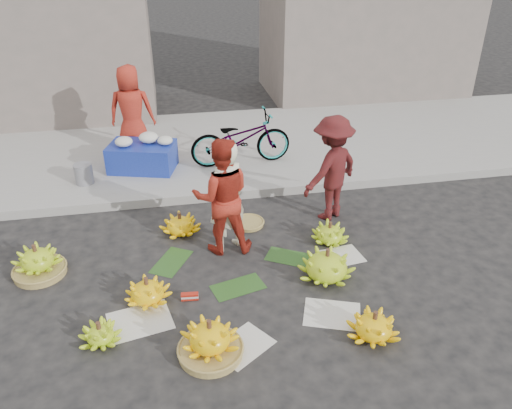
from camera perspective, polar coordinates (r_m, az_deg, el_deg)
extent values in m
plane|color=black|center=(6.50, -1.46, -8.25)|extent=(80.00, 80.00, 0.00)
cube|color=gray|center=(8.31, -3.95, 1.25)|extent=(40.00, 0.25, 0.15)
cube|color=gray|center=(10.21, -5.45, 6.57)|extent=(40.00, 4.00, 0.12)
cube|color=slate|center=(12.87, -26.28, 17.57)|extent=(6.00, 3.00, 4.00)
cylinder|color=#462A1C|center=(6.08, -12.46, -8.66)|extent=(0.05, 0.05, 0.12)
cylinder|color=#462A1C|center=(5.73, -17.55, -13.19)|extent=(0.05, 0.05, 0.12)
cylinder|color=olive|center=(5.48, -5.20, -16.33)|extent=(0.68, 0.68, 0.09)
cylinder|color=#462A1C|center=(5.24, -5.38, -13.57)|extent=(0.05, 0.05, 0.12)
cylinder|color=#462A1C|center=(5.63, 13.47, -12.34)|extent=(0.05, 0.05, 0.12)
cylinder|color=#462A1C|center=(6.32, 8.19, -5.54)|extent=(0.05, 0.05, 0.12)
cylinder|color=#462A1C|center=(7.10, 8.47, -2.43)|extent=(0.05, 0.05, 0.12)
cylinder|color=olive|center=(7.10, -23.44, -7.01)|extent=(0.65, 0.65, 0.09)
cylinder|color=#462A1C|center=(6.91, -23.99, -4.68)|extent=(0.05, 0.05, 0.12)
cylinder|color=#462A1C|center=(7.30, -8.75, -1.38)|extent=(0.05, 0.05, 0.12)
cylinder|color=olive|center=(7.56, -0.87, -2.15)|extent=(0.60, 0.60, 0.05)
cube|color=#B02012|center=(6.17, -7.57, -10.38)|extent=(0.21, 0.08, 0.08)
imported|color=white|center=(6.65, -3.40, 0.78)|extent=(0.69, 0.61, 1.59)
imported|color=red|center=(6.63, -3.91, 0.91)|extent=(0.84, 0.67, 1.64)
imported|color=maroon|center=(7.50, 8.64, 4.07)|extent=(1.21, 1.07, 1.63)
cube|color=navy|center=(9.20, -12.85, 5.35)|extent=(1.29, 1.00, 0.47)
ellipsoid|color=silver|center=(9.05, -14.88, 6.91)|extent=(0.30, 0.30, 0.17)
ellipsoid|color=silver|center=(9.11, -12.18, 7.46)|extent=(0.34, 0.34, 0.19)
ellipsoid|color=silver|center=(8.98, -10.35, 7.18)|extent=(0.27, 0.27, 0.15)
cylinder|color=slate|center=(8.96, -19.09, 3.34)|extent=(0.31, 0.31, 0.35)
imported|color=red|center=(9.70, -14.03, 10.34)|extent=(0.88, 0.63, 1.70)
imported|color=gray|center=(9.11, -1.75, 7.54)|extent=(0.76, 1.88, 0.97)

